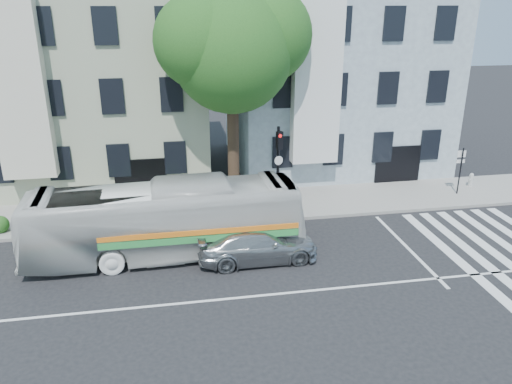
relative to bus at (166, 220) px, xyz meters
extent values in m
plane|color=black|center=(3.37, -3.65, -1.52)|extent=(120.00, 120.00, 0.00)
cube|color=gray|center=(3.37, 4.35, -1.45)|extent=(80.00, 4.00, 0.15)
cube|color=#9FA78C|center=(-3.63, 11.35, 3.98)|extent=(12.00, 10.00, 11.00)
cube|color=gray|center=(10.37, 11.35, 3.98)|extent=(12.00, 10.00, 11.00)
cylinder|color=#2D2116|center=(3.37, 4.85, 1.08)|extent=(0.56, 0.56, 5.20)
sphere|color=#143E15|center=(3.37, 4.85, 5.98)|extent=(5.60, 5.60, 5.60)
sphere|color=#143E15|center=(4.97, 5.25, 6.68)|extent=(4.40, 4.40, 4.40)
sphere|color=#143E15|center=(1.97, 4.55, 6.48)|extent=(4.20, 4.20, 4.20)
sphere|color=#143E15|center=(3.67, 6.05, 7.68)|extent=(3.80, 3.80, 3.80)
sphere|color=#143E15|center=(2.77, 5.45, 4.98)|extent=(3.40, 3.40, 3.40)
imported|color=silver|center=(0.00, 0.00, 0.00)|extent=(2.98, 11.02, 3.04)
imported|color=#A1A5A8|center=(3.51, -1.05, -0.83)|extent=(2.06, 4.83, 1.39)
cylinder|color=black|center=(5.37, 3.80, 0.58)|extent=(0.14, 0.14, 4.20)
cube|color=black|center=(5.37, 3.55, 2.08)|extent=(0.33, 0.29, 0.85)
sphere|color=red|center=(5.37, 3.42, 2.33)|extent=(0.16, 0.16, 0.16)
cylinder|color=white|center=(5.37, 3.65, 1.08)|extent=(0.43, 0.16, 0.44)
cylinder|color=#B1B1AD|center=(16.48, 4.90, -1.07)|extent=(0.24, 0.24, 0.60)
sphere|color=#B1B1AD|center=(16.48, 4.90, -0.74)|extent=(0.22, 0.22, 0.22)
cylinder|color=#B1B1AD|center=(16.48, 4.90, -0.99)|extent=(0.42, 0.28, 0.14)
cylinder|color=black|center=(15.12, 3.96, -0.12)|extent=(0.07, 0.07, 2.50)
cube|color=white|center=(15.12, 4.06, 0.78)|extent=(0.45, 0.07, 0.35)
cube|color=white|center=(15.12, 4.06, 0.38)|extent=(0.45, 0.07, 0.18)
camera|label=1|loc=(0.38, -18.39, 8.09)|focal=35.00mm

